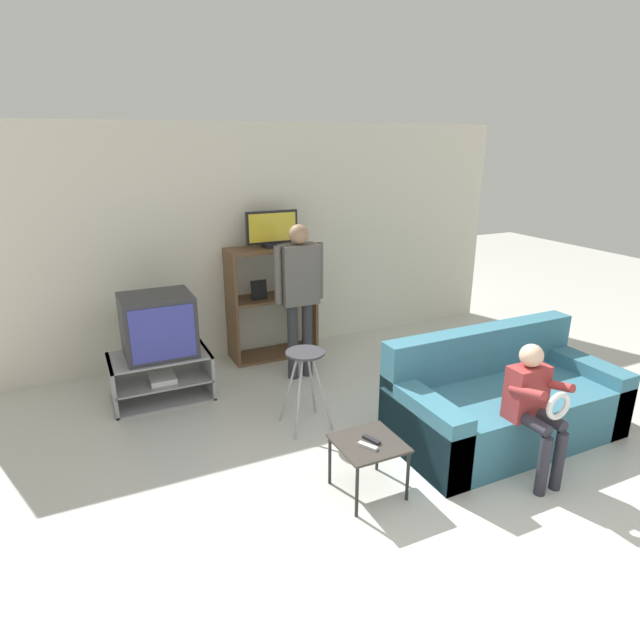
% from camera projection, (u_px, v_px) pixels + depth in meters
% --- Properties ---
extents(ground_plane, '(18.00, 18.00, 0.00)m').
position_uv_depth(ground_plane, '(476.00, 560.00, 3.24)').
color(ground_plane, beige).
extents(wall_back, '(6.40, 0.06, 2.60)m').
position_uv_depth(wall_back, '(258.00, 242.00, 6.13)').
color(wall_back, silver).
rests_on(wall_back, ground_plane).
extents(tv_stand, '(0.93, 0.57, 0.46)m').
position_uv_depth(tv_stand, '(161.00, 377.00, 5.20)').
color(tv_stand, '#939399').
rests_on(tv_stand, ground_plane).
extents(television_main, '(0.65, 0.55, 0.59)m').
position_uv_depth(television_main, '(158.00, 325.00, 5.06)').
color(television_main, '#2D2D33').
rests_on(television_main, tv_stand).
extents(media_shelf, '(0.98, 0.42, 1.28)m').
position_uv_depth(media_shelf, '(272.00, 302.00, 6.11)').
color(media_shelf, brown).
rests_on(media_shelf, ground_plane).
extents(television_flat, '(0.59, 0.20, 0.40)m').
position_uv_depth(television_flat, '(272.00, 230.00, 5.89)').
color(television_flat, black).
rests_on(television_flat, media_shelf).
extents(folding_stool, '(0.38, 0.38, 0.71)m').
position_uv_depth(folding_stool, '(305.00, 367.00, 4.59)').
color(folding_stool, '#99999E').
rests_on(folding_stool, ground_plane).
extents(snack_table, '(0.45, 0.45, 0.41)m').
position_uv_depth(snack_table, '(369.00, 448.00, 3.76)').
color(snack_table, '#38332D').
rests_on(snack_table, ground_plane).
extents(remote_control_black, '(0.08, 0.15, 0.02)m').
position_uv_depth(remote_control_black, '(371.00, 440.00, 3.75)').
color(remote_control_black, '#232328').
rests_on(remote_control_black, snack_table).
extents(remote_control_white, '(0.10, 0.14, 0.02)m').
position_uv_depth(remote_control_white, '(368.00, 446.00, 3.68)').
color(remote_control_white, silver).
rests_on(remote_control_white, snack_table).
extents(couch, '(1.94, 0.94, 0.87)m').
position_uv_depth(couch, '(502.00, 403.00, 4.53)').
color(couch, teal).
rests_on(couch, ground_plane).
extents(person_standing_adult, '(0.53, 0.20, 1.63)m').
position_uv_depth(person_standing_adult, '(299.00, 287.00, 5.44)').
color(person_standing_adult, '#2D2D33').
rests_on(person_standing_adult, ground_plane).
extents(person_seated_child, '(0.33, 0.43, 1.04)m').
position_uv_depth(person_seated_child, '(534.00, 402.00, 3.87)').
color(person_seated_child, '#2D2D38').
rests_on(person_seated_child, ground_plane).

